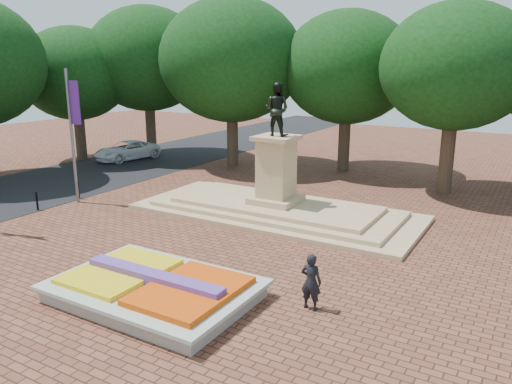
{
  "coord_description": "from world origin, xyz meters",
  "views": [
    {
      "loc": [
        11.15,
        -12.86,
        7.35
      ],
      "look_at": [
        1.22,
        3.99,
        2.2
      ],
      "focal_mm": 35.0,
      "sensor_mm": 36.0,
      "label": 1
    }
  ],
  "objects": [
    {
      "name": "flower_bed",
      "position": [
        1.03,
        -2.0,
        0.38
      ],
      "size": [
        6.3,
        4.3,
        0.91
      ],
      "color": "gray",
      "rests_on": "ground"
    },
    {
      "name": "pedestrian",
      "position": [
        5.54,
        -0.06,
        0.89
      ],
      "size": [
        0.67,
        0.46,
        1.79
      ],
      "primitive_type": "imported",
      "rotation": [
        0.0,
        0.0,
        3.18
      ],
      "color": "black",
      "rests_on": "ground"
    },
    {
      "name": "asphalt_street",
      "position": [
        -15.0,
        5.0,
        0.01
      ],
      "size": [
        9.0,
        90.0,
        0.02
      ],
      "primitive_type": "cube",
      "color": "black",
      "rests_on": "ground"
    },
    {
      "name": "monument",
      "position": [
        0.0,
        8.0,
        0.88
      ],
      "size": [
        14.0,
        6.0,
        6.4
      ],
      "color": "tan",
      "rests_on": "ground"
    },
    {
      "name": "tree_row_back",
      "position": [
        2.33,
        18.0,
        6.67
      ],
      "size": [
        44.8,
        8.8,
        10.43
      ],
      "color": "#392A1F",
      "rests_on": "ground"
    },
    {
      "name": "van",
      "position": [
        -16.54,
        14.63,
        0.71
      ],
      "size": [
        3.3,
        5.45,
        1.41
      ],
      "primitive_type": "imported",
      "rotation": [
        0.0,
        0.0,
        -0.2
      ],
      "color": "white",
      "rests_on": "ground"
    },
    {
      "name": "ground",
      "position": [
        0.0,
        0.0,
        0.0
      ],
      "size": [
        90.0,
        90.0,
        0.0
      ],
      "primitive_type": "plane",
      "color": "brown",
      "rests_on": "ground"
    }
  ]
}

